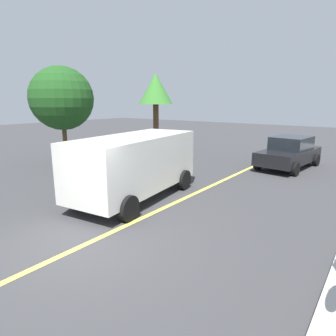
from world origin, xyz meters
name	(u,v)px	position (x,y,z in m)	size (l,w,h in m)	color
ground_plane	(91,242)	(0.00, 0.00, 0.00)	(80.00, 80.00, 0.00)	#38383A
lane_marking_centre	(166,207)	(3.00, 0.00, 0.01)	(28.00, 0.16, 0.01)	#E0D14C
white_van	(136,163)	(3.15, 1.42, 1.27)	(5.42, 2.80, 2.20)	silver
car_black_behind_van	(289,152)	(11.43, -1.53, 0.81)	(4.54, 2.43, 1.60)	black
tree_centre_verge	(62,99)	(4.92, 8.24, 3.49)	(3.25, 3.25, 5.12)	#513823
tree_right_verge	(156,91)	(9.71, 5.91, 3.97)	(2.03, 2.03, 4.99)	#513823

